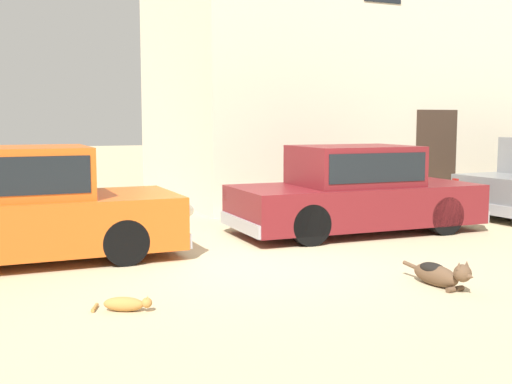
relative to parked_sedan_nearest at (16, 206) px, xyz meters
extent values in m
plane|color=tan|center=(2.97, -1.20, -0.75)|extent=(80.00, 80.00, 0.00)
cube|color=#D15619|center=(0.01, 0.00, -0.25)|extent=(4.22, 1.78, 0.70)
cube|color=#D15619|center=(-0.03, 0.00, 0.44)|extent=(1.95, 1.51, 0.67)
cube|color=black|center=(-0.03, 0.00, 0.45)|extent=(1.79, 1.53, 0.47)
cube|color=#999BA0|center=(2.09, -0.02, -0.49)|extent=(0.14, 1.70, 0.20)
sphere|color=silver|center=(2.13, 0.66, -0.09)|extent=(0.20, 0.20, 0.20)
sphere|color=silver|center=(2.11, -0.71, -0.09)|extent=(0.20, 0.20, 0.20)
cylinder|color=black|center=(1.28, 0.75, -0.44)|extent=(0.61, 0.21, 0.61)
cylinder|color=black|center=(1.26, -0.78, -0.44)|extent=(0.61, 0.21, 0.61)
cube|color=maroon|center=(5.33, 0.13, -0.27)|extent=(4.16, 1.85, 0.65)
cube|color=maroon|center=(5.29, 0.14, 0.38)|extent=(1.94, 1.54, 0.65)
cube|color=black|center=(5.29, 0.14, 0.39)|extent=(1.78, 1.56, 0.46)
cube|color=#999BA0|center=(7.36, 0.07, -0.49)|extent=(0.17, 1.69, 0.20)
cube|color=#999BA0|center=(3.30, 0.20, -0.49)|extent=(0.17, 1.69, 0.20)
sphere|color=silver|center=(7.41, 0.75, -0.13)|extent=(0.20, 0.20, 0.20)
sphere|color=silver|center=(7.37, -0.61, -0.13)|extent=(0.20, 0.20, 0.20)
cube|color=red|center=(3.32, 0.94, -0.11)|extent=(0.05, 0.18, 0.18)
cube|color=red|center=(3.27, -0.54, -0.11)|extent=(0.05, 0.18, 0.18)
cylinder|color=black|center=(6.59, 0.86, -0.43)|extent=(0.64, 0.22, 0.63)
cylinder|color=black|center=(6.54, -0.66, -0.43)|extent=(0.64, 0.22, 0.63)
cylinder|color=black|center=(4.12, 0.93, -0.43)|extent=(0.64, 0.22, 0.63)
cylinder|color=black|center=(4.07, -0.59, -0.43)|extent=(0.64, 0.22, 0.63)
cube|color=#999BA0|center=(8.10, 0.09, -0.49)|extent=(0.19, 1.69, 0.20)
cube|color=red|center=(8.07, 0.83, -0.09)|extent=(0.05, 0.18, 0.18)
cylinder|color=black|center=(8.88, 0.88, -0.44)|extent=(0.61, 0.23, 0.60)
cube|color=beige|center=(11.13, 5.18, 2.83)|extent=(15.00, 5.47, 7.16)
cube|color=#38281E|center=(8.88, 2.44, 0.30)|extent=(1.10, 0.02, 2.10)
cylinder|color=brown|center=(4.35, -3.52, -0.72)|extent=(0.10, 0.07, 0.06)
cylinder|color=brown|center=(4.22, -3.53, -0.72)|extent=(0.10, 0.07, 0.06)
ellipsoid|color=brown|center=(4.26, -3.23, -0.63)|extent=(0.27, 0.68, 0.24)
ellipsoid|color=black|center=(4.26, -3.18, -0.56)|extent=(0.23, 0.38, 0.13)
sphere|color=brown|center=(4.29, -3.63, -0.52)|extent=(0.19, 0.19, 0.19)
cone|color=brown|center=(4.30, -3.73, -0.53)|extent=(0.12, 0.12, 0.11)
cone|color=brown|center=(4.35, -3.62, -0.43)|extent=(0.07, 0.07, 0.09)
cone|color=brown|center=(4.24, -3.63, -0.43)|extent=(0.07, 0.07, 0.09)
cylinder|color=brown|center=(4.23, -2.82, -0.59)|extent=(0.07, 0.24, 0.07)
ellipsoid|color=#B77F3D|center=(0.81, -2.78, -0.68)|extent=(0.43, 0.33, 0.14)
sphere|color=#B77F3D|center=(1.01, -2.90, -0.65)|extent=(0.10, 0.10, 0.10)
cone|color=#B77F3D|center=(1.02, -2.87, -0.61)|extent=(0.05, 0.05, 0.04)
cone|color=#B77F3D|center=(1.00, -2.92, -0.61)|extent=(0.05, 0.05, 0.04)
cylinder|color=#B77F3D|center=(0.55, -2.61, -0.73)|extent=(0.11, 0.22, 0.04)
camera|label=1|loc=(-0.47, -8.92, 1.12)|focal=44.98mm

